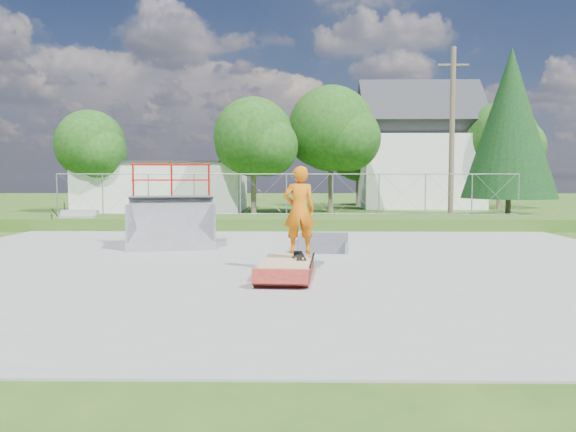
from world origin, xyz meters
The scene contains 19 objects.
ground centered at (0.00, 0.00, 0.00)m, with size 120.00×120.00×0.00m, color #264E16.
concrete_pad centered at (0.00, 0.00, 0.02)m, with size 20.00×16.00×0.04m, color gray.
grass_berm centered at (0.00, 9.50, 0.25)m, with size 24.00×3.00×0.50m, color #264E16.
grind_box centered at (0.25, -1.53, 0.17)m, with size 1.24×2.31×0.33m.
quarter_pipe centered at (-3.35, 3.12, 1.29)m, with size 2.57×2.18×2.57m, color gray, non-canonical shape.
flat_bank_ramp centered at (1.18, 2.33, 0.22)m, with size 1.46×1.56×0.45m, color gray, non-canonical shape.
skateboard centered at (0.50, -1.27, 0.38)m, with size 0.22×0.80×0.02m, color black.
skater centered at (0.50, -1.27, 1.35)m, with size 0.71×0.47×1.95m, color #D2650A.
concrete_stairs centered at (-8.50, 8.70, 0.40)m, with size 1.50×1.60×0.80m, color gray, non-canonical shape.
chain_link_fence centered at (0.00, 10.50, 1.40)m, with size 20.00×0.06×1.80m, color gray, non-canonical shape.
utility_building_flat centered at (-8.00, 22.00, 1.50)m, with size 10.00×6.00×3.00m, color silver.
gable_house centered at (9.00, 26.00, 3.84)m, with size 8.40×6.08×8.94m.
utility_pole centered at (7.50, 12.00, 4.00)m, with size 0.24×0.24×8.00m, color brown.
tree_left_near centered at (-1.75, 17.83, 4.24)m, with size 4.76×4.48×6.65m.
tree_center centered at (2.78, 19.81, 4.85)m, with size 5.44×5.12×7.60m.
tree_left_far centered at (-11.77, 19.85, 3.94)m, with size 4.42×4.16×6.18m.
tree_right_far centered at (14.27, 23.82, 4.54)m, with size 5.10×4.80×7.12m.
tree_back_mid centered at (5.21, 27.86, 3.63)m, with size 4.08×3.84×5.70m.
conifer_tree centered at (12.00, 17.00, 5.05)m, with size 5.04×5.04×9.10m.
Camera 1 is at (0.44, -13.76, 2.16)m, focal length 35.00 mm.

